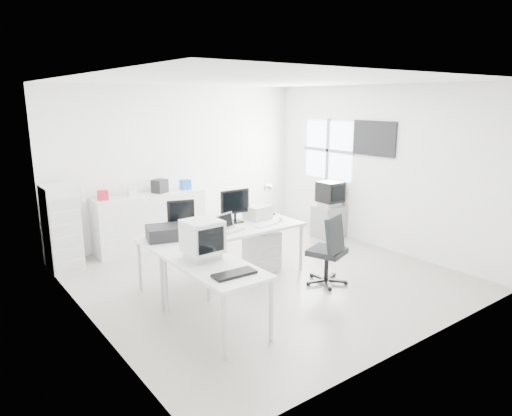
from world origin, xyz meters
TOP-DOWN VIEW (x-y plane):
  - floor at (0.00, 0.00)m, footprint 5.00×5.00m
  - ceiling at (0.00, 0.00)m, footprint 5.00×5.00m
  - back_wall at (0.00, 2.50)m, footprint 5.00×0.02m
  - left_wall at (-2.50, 0.00)m, footprint 0.02×5.00m
  - right_wall at (2.50, 0.00)m, footprint 0.02×5.00m
  - window at (2.48, 1.20)m, footprint 0.02×1.20m
  - wall_picture at (2.47, 0.10)m, footprint 0.04×0.90m
  - main_desk at (-0.54, 0.23)m, footprint 2.40×0.80m
  - side_desk at (-1.39, -0.87)m, footprint 0.70×1.40m
  - drawer_pedestal at (0.16, 0.28)m, footprint 0.40×0.50m
  - inkjet_printer at (-1.39, 0.33)m, footprint 0.59×0.51m
  - lcd_monitor_small at (-1.09, 0.48)m, footprint 0.42×0.31m
  - lcd_monitor_large at (-0.19, 0.48)m, footprint 0.49×0.21m
  - laptop at (-0.49, 0.13)m, footprint 0.42×0.43m
  - white_keyboard at (0.11, 0.08)m, footprint 0.44×0.22m
  - white_mouse at (0.41, 0.13)m, footprint 0.07×0.07m
  - laser_printer at (0.21, 0.45)m, footprint 0.40×0.36m
  - desk_lamp at (0.56, 0.53)m, footprint 0.21×0.21m
  - crt_monitor at (-1.39, -0.62)m, footprint 0.40×0.40m
  - black_keyboard at (-1.39, -1.27)m, footprint 0.48×0.21m
  - office_chair at (0.54, -0.75)m, footprint 0.78×0.78m
  - tv_cabinet at (2.22, 0.85)m, footprint 0.55×0.45m
  - crt_tv at (2.22, 0.85)m, footprint 0.50×0.48m
  - sideboard at (-0.77, 2.24)m, footprint 1.94×0.48m
  - clutter_box_a at (-1.57, 2.24)m, footprint 0.17×0.16m
  - clutter_box_b at (-1.07, 2.24)m, footprint 0.17×0.15m
  - clutter_box_c at (-0.57, 2.24)m, footprint 0.29×0.28m
  - clutter_box_d at (-0.07, 2.24)m, footprint 0.19×0.17m
  - clutter_bottle at (-1.87, 2.28)m, footprint 0.07×0.07m
  - filing_cabinet at (-2.28, 2.09)m, footprint 0.46×0.54m

SIDE VIEW (x-z plane):
  - floor at x=0.00m, z-range -0.01..0.01m
  - drawer_pedestal at x=0.16m, z-range 0.00..0.60m
  - tv_cabinet at x=2.22m, z-range 0.00..0.60m
  - main_desk at x=-0.54m, z-range 0.00..0.75m
  - side_desk at x=-1.39m, z-range 0.00..0.75m
  - sideboard at x=-0.77m, z-range 0.00..0.97m
  - office_chair at x=0.54m, z-range 0.00..1.05m
  - filing_cabinet at x=-2.28m, z-range 0.00..1.31m
  - white_keyboard at x=0.11m, z-range 0.75..0.77m
  - black_keyboard at x=-1.39m, z-range 0.75..0.78m
  - white_mouse at x=0.41m, z-range 0.75..0.82m
  - crt_tv at x=2.22m, z-range 0.60..1.05m
  - inkjet_printer at x=-1.39m, z-range 0.75..0.93m
  - laser_printer at x=0.21m, z-range 0.75..0.96m
  - laptop at x=-0.49m, z-range 0.75..0.98m
  - crt_monitor at x=-1.39m, z-range 0.75..1.20m
  - lcd_monitor_small at x=-1.09m, z-range 0.75..1.22m
  - desk_lamp at x=0.56m, z-range 0.75..1.25m
  - lcd_monitor_large at x=-0.19m, z-range 0.75..1.25m
  - clutter_box_a at x=-1.57m, z-range 0.97..1.12m
  - clutter_box_b at x=-1.07m, z-range 0.97..1.13m
  - clutter_box_d at x=-0.07m, z-range 0.97..1.14m
  - clutter_bottle at x=-1.87m, z-range 0.97..1.19m
  - clutter_box_c at x=-0.57m, z-range 0.97..1.20m
  - back_wall at x=0.00m, z-range 0.00..2.80m
  - left_wall at x=-2.50m, z-range 0.00..2.80m
  - right_wall at x=2.50m, z-range 0.00..2.80m
  - window at x=2.48m, z-range 1.05..2.15m
  - wall_picture at x=2.47m, z-range 1.60..2.20m
  - ceiling at x=0.00m, z-range 2.79..2.80m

